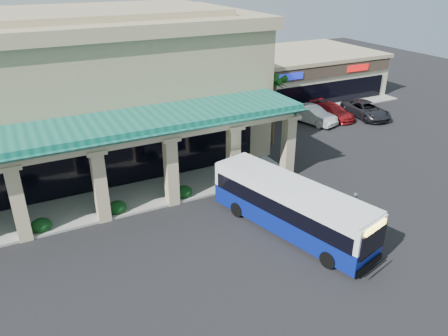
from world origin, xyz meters
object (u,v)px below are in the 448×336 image
transit_bus (290,208)px  car_gray (366,110)px  pedestrian (355,204)px  car_red (332,111)px  car_white (312,115)px

transit_bus → car_gray: bearing=21.1°
pedestrian → car_red: 19.14m
car_red → transit_bus: bearing=-142.9°
transit_bus → car_gray: 23.59m
transit_bus → car_gray: size_ratio=1.91×
car_white → transit_bus: bearing=-148.2°
pedestrian → car_white: (8.41, 15.37, 0.05)m
car_gray → car_white: bearing=175.4°
transit_bus → car_gray: (19.07, 13.86, -0.74)m
pedestrian → car_red: bearing=-0.9°
pedestrian → car_white: 17.52m
transit_bus → pedestrian: (4.61, -0.43, -0.74)m
pedestrian → car_red: (11.17, 15.54, -0.06)m
pedestrian → car_gray: bearing=-10.5°
car_red → car_gray: car_gray is taller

